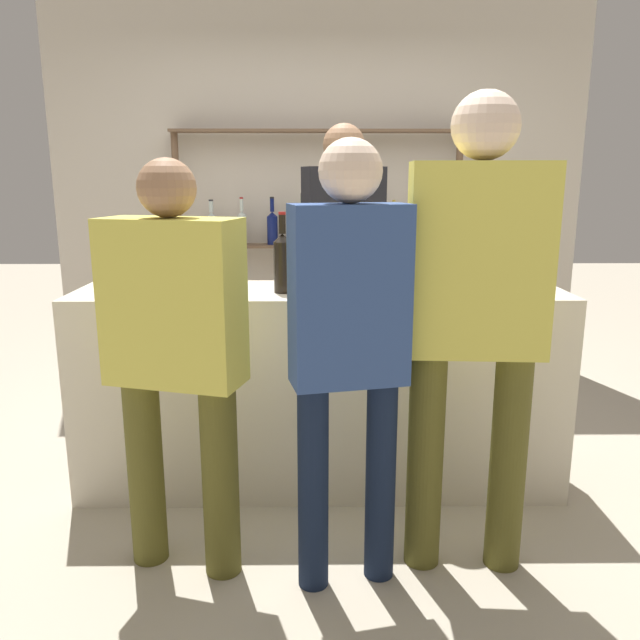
# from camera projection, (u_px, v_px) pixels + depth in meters

# --- Properties ---
(ground_plane) EXTENTS (16.00, 16.00, 0.00)m
(ground_plane) POSITION_uv_depth(u_px,v_px,m) (320.00, 479.00, 3.18)
(ground_plane) COLOR #B2A893
(bar_counter) EXTENTS (2.31, 0.55, 0.98)m
(bar_counter) POSITION_uv_depth(u_px,v_px,m) (320.00, 388.00, 3.07)
(bar_counter) COLOR beige
(bar_counter) RESTS_ON ground_plane
(back_wall) EXTENTS (3.91, 0.12, 2.80)m
(back_wall) POSITION_uv_depth(u_px,v_px,m) (318.00, 191.00, 4.68)
(back_wall) COLOR beige
(back_wall) RESTS_ON ground_plane
(back_shelf) EXTENTS (2.09, 0.18, 1.83)m
(back_shelf) POSITION_uv_depth(u_px,v_px,m) (316.00, 219.00, 4.55)
(back_shelf) COLOR brown
(back_shelf) RESTS_ON ground_plane
(counter_bottle_0) EXTENTS (0.08, 0.08, 0.37)m
(counter_bottle_0) POSITION_uv_depth(u_px,v_px,m) (283.00, 261.00, 2.86)
(counter_bottle_0) COLOR black
(counter_bottle_0) RESTS_ON bar_counter
(counter_bottle_1) EXTENTS (0.08, 0.08, 0.34)m
(counter_bottle_1) POSITION_uv_depth(u_px,v_px,m) (177.00, 263.00, 2.94)
(counter_bottle_1) COLOR black
(counter_bottle_1) RESTS_ON bar_counter
(counter_bottle_2) EXTENTS (0.07, 0.07, 0.32)m
(counter_bottle_2) POSITION_uv_depth(u_px,v_px,m) (449.00, 263.00, 2.93)
(counter_bottle_2) COLOR black
(counter_bottle_2) RESTS_ON bar_counter
(wine_glass) EXTENTS (0.09, 0.09, 0.16)m
(wine_glass) POSITION_uv_depth(u_px,v_px,m) (352.00, 262.00, 3.01)
(wine_glass) COLOR silver
(wine_glass) RESTS_ON bar_counter
(ice_bucket) EXTENTS (0.21, 0.21, 0.21)m
(ice_bucket) POSITION_uv_depth(u_px,v_px,m) (413.00, 271.00, 2.83)
(ice_bucket) COLOR #846647
(ice_bucket) RESTS_ON bar_counter
(cork_jar) EXTENTS (0.10, 0.10, 0.17)m
(cork_jar) POSITION_uv_depth(u_px,v_px,m) (137.00, 274.00, 2.88)
(cork_jar) COLOR silver
(cork_jar) RESTS_ON bar_counter
(customer_left) EXTENTS (0.54, 0.34, 1.57)m
(customer_left) POSITION_uv_depth(u_px,v_px,m) (175.00, 345.00, 2.28)
(customer_left) COLOR brown
(customer_left) RESTS_ON ground_plane
(server_behind_counter) EXTENTS (0.49, 0.31, 1.80)m
(server_behind_counter) POSITION_uv_depth(u_px,v_px,m) (343.00, 254.00, 3.61)
(server_behind_counter) COLOR black
(server_behind_counter) RESTS_ON ground_plane
(customer_right) EXTENTS (0.51, 0.25, 1.79)m
(customer_right) POSITION_uv_depth(u_px,v_px,m) (475.00, 306.00, 2.26)
(customer_right) COLOR brown
(customer_right) RESTS_ON ground_plane
(customer_center) EXTENTS (0.43, 0.26, 1.63)m
(customer_center) POSITION_uv_depth(u_px,v_px,m) (349.00, 334.00, 2.18)
(customer_center) COLOR #121C33
(customer_center) RESTS_ON ground_plane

